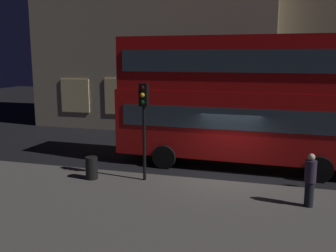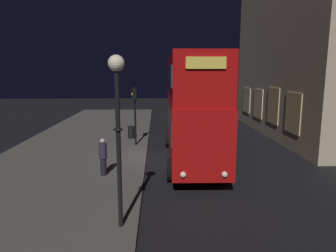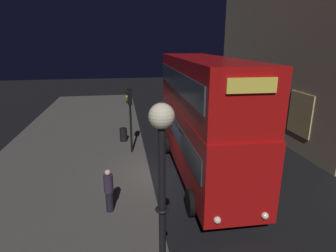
% 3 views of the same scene
% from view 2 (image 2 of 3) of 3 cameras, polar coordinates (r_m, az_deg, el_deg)
% --- Properties ---
extents(ground_plane, '(80.00, 80.00, 0.00)m').
position_cam_2_polar(ground_plane, '(17.24, -2.04, -6.20)').
color(ground_plane, black).
extents(sidewalk_slab, '(44.00, 8.48, 0.12)m').
position_cam_2_polar(sidewalk_slab, '(17.90, -17.86, -5.88)').
color(sidewalk_slab, '#4C4944').
rests_on(sidewalk_slab, ground).
extents(building_with_clock, '(16.21, 8.96, 17.40)m').
position_cam_2_polar(building_with_clock, '(26.62, 27.67, 17.33)').
color(building_with_clock, tan).
rests_on(building_with_clock, ground).
extents(double_decker_bus, '(10.44, 2.98, 5.66)m').
position_cam_2_polar(double_decker_bus, '(16.74, 4.51, 4.28)').
color(double_decker_bus, '#B20F0F').
rests_on(double_decker_bus, ground).
extents(traffic_light_near_kerb, '(0.32, 0.36, 3.72)m').
position_cam_2_polar(traffic_light_near_kerb, '(19.71, -6.20, 4.11)').
color(traffic_light_near_kerb, black).
rests_on(traffic_light_near_kerb, sidewalk_slab).
extents(street_lamp, '(0.48, 0.48, 5.18)m').
position_cam_2_polar(street_lamp, '(8.98, -9.36, 3.75)').
color(street_lamp, black).
rests_on(street_lamp, sidewalk_slab).
extents(pedestrian, '(0.36, 0.36, 1.72)m').
position_cam_2_polar(pedestrian, '(14.40, -11.94, -5.55)').
color(pedestrian, black).
rests_on(pedestrian, sidewalk_slab).
extents(litter_bin, '(0.47, 0.47, 0.87)m').
position_cam_2_polar(litter_bin, '(22.06, -6.84, -1.17)').
color(litter_bin, black).
rests_on(litter_bin, sidewalk_slab).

